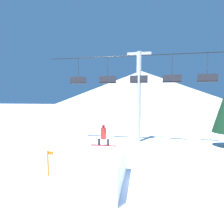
% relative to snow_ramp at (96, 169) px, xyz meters
% --- Properties ---
extents(ground_plane, '(220.00, 220.00, 0.00)m').
position_rel_snow_ramp_xyz_m(ground_plane, '(1.49, 0.56, -0.84)').
color(ground_plane, white).
extents(mountain_ridge, '(85.42, 85.42, 16.73)m').
position_rel_snow_ramp_xyz_m(mountain_ridge, '(1.49, 72.73, 7.53)').
color(mountain_ridge, silver).
rests_on(mountain_ridge, ground_plane).
extents(snow_ramp, '(2.80, 3.75, 1.67)m').
position_rel_snow_ramp_xyz_m(snow_ramp, '(0.00, 0.00, 0.00)').
color(snow_ramp, white).
rests_on(snow_ramp, ground_plane).
extents(snowboarder, '(1.59, 0.33, 1.31)m').
position_rel_snow_ramp_xyz_m(snowboarder, '(0.05, 1.55, 1.47)').
color(snowboarder, '#B22D2D').
rests_on(snowboarder, snow_ramp).
extents(chairlift, '(19.09, 0.49, 9.27)m').
position_rel_snow_ramp_xyz_m(chairlift, '(1.96, 9.64, 4.61)').
color(chairlift, '#B2B2B7').
rests_on(chairlift, ground_plane).
extents(trail_marker, '(0.41, 0.10, 1.50)m').
position_rel_snow_ramp_xyz_m(trail_marker, '(-3.05, 0.53, -0.03)').
color(trail_marker, orange).
rests_on(trail_marker, ground_plane).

